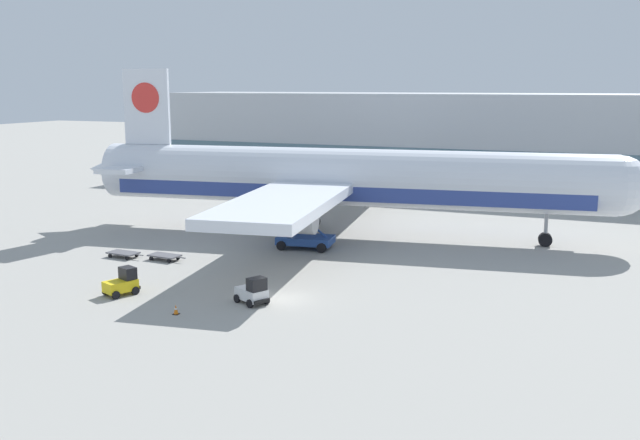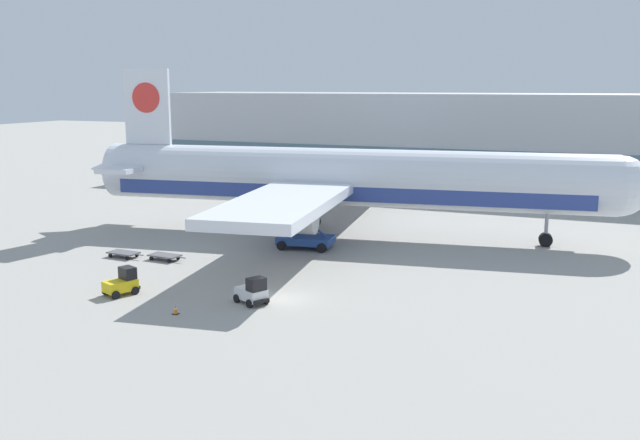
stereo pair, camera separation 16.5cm
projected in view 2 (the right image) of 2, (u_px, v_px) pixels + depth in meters
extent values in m
plane|color=#9E9B93|center=(280.00, 299.00, 51.79)|extent=(400.00, 400.00, 0.00)
cube|color=#B2B7BC|center=(446.00, 139.00, 110.41)|extent=(90.00, 18.00, 14.00)
cube|color=slate|center=(432.00, 165.00, 102.72)|extent=(88.20, 0.20, 4.90)
cylinder|color=silver|center=(346.00, 177.00, 72.36)|extent=(52.30, 12.89, 5.80)
cube|color=#2D428E|center=(346.00, 190.00, 72.61)|extent=(48.17, 12.21, 1.45)
sphere|color=silver|center=(619.00, 186.00, 66.03)|extent=(5.68, 5.68, 5.68)
cone|color=silver|center=(116.00, 170.00, 78.69)|extent=(7.08, 6.33, 5.51)
cube|color=silver|center=(147.00, 107.00, 76.38)|extent=(5.21, 1.15, 8.00)
cylinder|color=red|center=(147.00, 98.00, 76.20)|extent=(3.25, 0.98, 3.20)
cube|color=silver|center=(141.00, 165.00, 77.82)|extent=(5.35, 13.37, 0.50)
cube|color=silver|center=(321.00, 183.00, 73.13)|extent=(14.52, 48.64, 0.90)
cylinder|color=#9EA0A5|center=(293.00, 218.00, 63.87)|extent=(4.55, 3.35, 2.80)
cylinder|color=#9EA0A5|center=(342.00, 187.00, 83.06)|extent=(4.55, 3.35, 2.80)
cylinder|color=#9EA0A5|center=(547.00, 219.00, 68.20)|extent=(0.36, 0.36, 4.00)
cylinder|color=black|center=(546.00, 240.00, 68.57)|extent=(1.41, 1.07, 1.30)
cylinder|color=#9EA0A5|center=(298.00, 214.00, 70.97)|extent=(0.36, 0.36, 4.00)
cylinder|color=black|center=(298.00, 234.00, 71.35)|extent=(1.41, 1.07, 1.30)
cylinder|color=#9EA0A5|center=(314.00, 204.00, 77.07)|extent=(0.36, 0.36, 4.00)
cylinder|color=black|center=(314.00, 222.00, 77.44)|extent=(1.41, 1.07, 1.30)
cube|color=#284C99|center=(306.00, 240.00, 67.85)|extent=(5.56, 3.69, 0.70)
cube|color=#B2B2B7|center=(306.00, 204.00, 67.19)|extent=(5.28, 3.50, 0.30)
cube|color=yellow|center=(306.00, 198.00, 67.09)|extent=(5.28, 3.50, 0.08)
cube|color=#284C99|center=(306.00, 220.00, 67.49)|extent=(4.24, 0.74, 3.26)
cube|color=#284C99|center=(306.00, 220.00, 67.49)|extent=(4.24, 0.74, 3.26)
cylinder|color=black|center=(329.00, 241.00, 68.87)|extent=(0.94, 0.48, 0.90)
cylinder|color=black|center=(322.00, 248.00, 66.01)|extent=(0.94, 0.48, 0.90)
cylinder|color=black|center=(291.00, 239.00, 69.81)|extent=(0.94, 0.48, 0.90)
cylinder|color=black|center=(282.00, 246.00, 66.96)|extent=(0.94, 0.48, 0.90)
cube|color=silver|center=(251.00, 294.00, 50.71)|extent=(2.69, 2.31, 0.80)
cube|color=black|center=(256.00, 284.00, 50.07)|extent=(1.37, 1.52, 0.90)
cube|color=black|center=(261.00, 301.00, 49.84)|extent=(0.73, 1.19, 0.24)
cylinder|color=black|center=(266.00, 300.00, 50.63)|extent=(0.64, 0.49, 0.60)
cylinder|color=black|center=(250.00, 304.00, 49.74)|extent=(0.64, 0.49, 0.60)
cylinder|color=black|center=(253.00, 295.00, 51.84)|extent=(0.64, 0.49, 0.60)
cylinder|color=black|center=(237.00, 298.00, 50.95)|extent=(0.64, 0.49, 0.60)
cube|color=yellow|center=(120.00, 286.00, 52.75)|extent=(2.19, 2.66, 0.80)
cube|color=black|center=(128.00, 273.00, 53.04)|extent=(1.49, 1.31, 0.90)
cube|color=black|center=(135.00, 286.00, 53.66)|extent=(1.22, 0.64, 0.24)
cylinder|color=black|center=(125.00, 287.00, 53.87)|extent=(0.46, 0.65, 0.60)
cylinder|color=black|center=(135.00, 290.00, 52.90)|extent=(0.46, 0.65, 0.60)
cylinder|color=black|center=(106.00, 291.00, 52.76)|extent=(0.46, 0.65, 0.60)
cylinder|color=black|center=(115.00, 295.00, 51.78)|extent=(0.46, 0.65, 0.60)
cube|color=#56565B|center=(123.00, 253.00, 64.27)|extent=(2.91, 1.72, 0.12)
cube|color=#56565B|center=(139.00, 255.00, 63.45)|extent=(0.90, 0.15, 0.08)
cylinder|color=black|center=(137.00, 255.00, 64.44)|extent=(0.37, 0.17, 0.36)
cylinder|color=black|center=(127.00, 258.00, 63.32)|extent=(0.37, 0.17, 0.36)
cylinder|color=black|center=(120.00, 253.00, 65.31)|extent=(0.37, 0.17, 0.36)
cylinder|color=black|center=(110.00, 256.00, 64.19)|extent=(0.37, 0.17, 0.36)
cube|color=#56565B|center=(165.00, 255.00, 63.26)|extent=(2.91, 1.72, 0.12)
cube|color=#56565B|center=(181.00, 258.00, 62.44)|extent=(0.90, 0.15, 0.08)
cylinder|color=black|center=(178.00, 258.00, 63.42)|extent=(0.37, 0.17, 0.36)
cylinder|color=black|center=(169.00, 261.00, 62.31)|extent=(0.37, 0.17, 0.36)
cylinder|color=black|center=(161.00, 255.00, 64.29)|extent=(0.37, 0.17, 0.36)
cylinder|color=black|center=(151.00, 258.00, 63.18)|extent=(0.37, 0.17, 0.36)
cube|color=black|center=(176.00, 314.00, 48.39)|extent=(0.40, 0.40, 0.04)
cone|color=orange|center=(175.00, 309.00, 48.33)|extent=(0.32, 0.32, 0.64)
cylinder|color=white|center=(175.00, 309.00, 48.32)|extent=(0.19, 0.19, 0.09)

